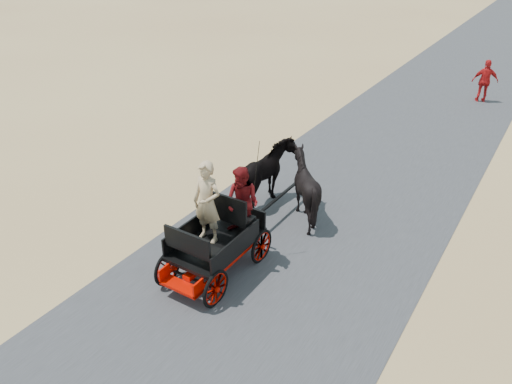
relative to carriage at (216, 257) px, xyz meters
The scene contains 8 objects.
ground 1.09m from the carriage, 10.85° to the left, with size 140.00×140.00×0.00m, color tan.
road 1.09m from the carriage, 10.85° to the left, with size 6.00×140.00×0.01m, color #38383A.
carriage is the anchor object (origin of this frame).
horse_left 3.09m from the carriage, 100.39° to the left, with size 0.91×2.01×1.70m, color black.
horse_right 3.09m from the carriage, 79.61° to the left, with size 1.37×1.54×1.70m, color black.
driver_man 1.28m from the carriage, 165.96° to the left, with size 0.66×0.43×1.80m, color tan.
passenger_woman 1.33m from the carriage, 63.43° to the left, with size 0.77×0.60×1.58m, color #660C0F.
pedestrian 15.26m from the carriage, 80.34° to the left, with size 1.01×0.42×1.73m, color red.
Camera 1 is at (4.35, -7.05, 6.74)m, focal length 35.00 mm.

